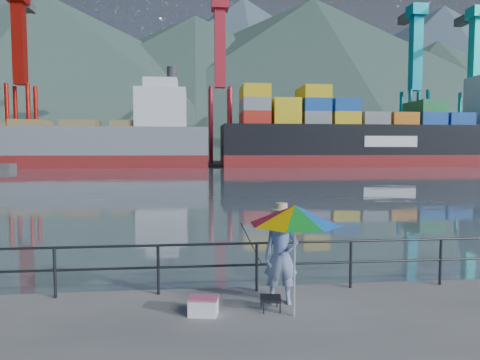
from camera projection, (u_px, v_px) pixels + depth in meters
name	position (u px, v px, depth m)	size (l,w,h in m)	color
harbor_water	(196.00, 159.00, 136.02)	(500.00, 280.00, 0.00)	slate
far_dock	(239.00, 163.00, 100.34)	(200.00, 40.00, 0.40)	#514F4C
guardrail	(208.00, 268.00, 8.68)	(22.00, 0.06, 1.03)	#2D3033
mountains	(273.00, 85.00, 214.69)	(600.00, 332.80, 80.00)	#385147
port_cranes	(340.00, 90.00, 92.47)	(116.00, 28.00, 38.40)	red
container_stacks	(340.00, 151.00, 102.98)	(58.00, 5.40, 7.80)	#194CA5
fisherman	(281.00, 257.00, 8.07)	(0.65, 0.42, 1.77)	#345796
beach_umbrella	(295.00, 215.00, 7.35)	(2.10, 2.10, 1.96)	white
folding_stool	(270.00, 303.00, 7.74)	(0.43, 0.43, 0.25)	black
cooler_bag	(203.00, 307.00, 7.53)	(0.50, 0.33, 0.29)	white
fishing_rod	(252.00, 288.00, 8.98)	(0.02, 0.02, 2.25)	black
bulk_carrier	(89.00, 143.00, 76.96)	(46.64, 8.07, 14.50)	maroon
container_ship	(387.00, 135.00, 83.15)	(61.19, 10.20, 18.10)	maroon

